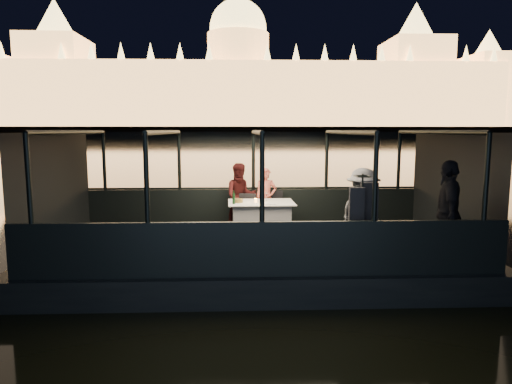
{
  "coord_description": "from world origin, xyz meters",
  "views": [
    {
      "loc": [
        -0.38,
        -9.1,
        2.84
      ],
      "look_at": [
        0.0,
        0.4,
        1.55
      ],
      "focal_mm": 32.0,
      "sensor_mm": 36.0,
      "label": 1
    }
  ],
  "objects_px": {
    "dining_table_central": "(261,219)",
    "chair_port_right": "(275,211)",
    "chair_port_left": "(248,212)",
    "passenger_dark": "(447,217)",
    "person_woman_coral": "(266,198)",
    "person_man_maroon": "(241,198)",
    "passenger_stripe": "(362,211)",
    "coat_stand": "(361,216)",
    "wine_bottle": "(234,197)"
  },
  "relations": [
    {
      "from": "chair_port_right",
      "to": "coat_stand",
      "type": "distance_m",
      "value": 3.33
    },
    {
      "from": "dining_table_central",
      "to": "person_man_maroon",
      "type": "distance_m",
      "value": 0.92
    },
    {
      "from": "chair_port_left",
      "to": "person_man_maroon",
      "type": "bearing_deg",
      "value": 133.26
    },
    {
      "from": "passenger_stripe",
      "to": "wine_bottle",
      "type": "xyz_separation_m",
      "value": [
        -2.39,
        1.48,
        0.06
      ]
    },
    {
      "from": "chair_port_right",
      "to": "passenger_stripe",
      "type": "distance_m",
      "value": 2.8
    },
    {
      "from": "coat_stand",
      "to": "passenger_dark",
      "type": "relative_size",
      "value": 0.88
    },
    {
      "from": "chair_port_right",
      "to": "person_woman_coral",
      "type": "xyz_separation_m",
      "value": [
        -0.21,
        0.07,
        0.3
      ]
    },
    {
      "from": "passenger_stripe",
      "to": "passenger_dark",
      "type": "relative_size",
      "value": 0.9
    },
    {
      "from": "chair_port_right",
      "to": "passenger_stripe",
      "type": "height_order",
      "value": "passenger_stripe"
    },
    {
      "from": "dining_table_central",
      "to": "chair_port_right",
      "type": "distance_m",
      "value": 0.75
    },
    {
      "from": "chair_port_right",
      "to": "passenger_dark",
      "type": "xyz_separation_m",
      "value": [
        2.75,
        -2.97,
        0.4
      ]
    },
    {
      "from": "chair_port_left",
      "to": "passenger_dark",
      "type": "relative_size",
      "value": 0.47
    },
    {
      "from": "coat_stand",
      "to": "wine_bottle",
      "type": "distance_m",
      "value": 3.09
    },
    {
      "from": "chair_port_right",
      "to": "person_man_maroon",
      "type": "height_order",
      "value": "person_man_maroon"
    },
    {
      "from": "dining_table_central",
      "to": "person_man_maroon",
      "type": "xyz_separation_m",
      "value": [
        -0.45,
        0.72,
        0.36
      ]
    },
    {
      "from": "coat_stand",
      "to": "dining_table_central",
      "type": "bearing_deg",
      "value": 123.15
    },
    {
      "from": "wine_bottle",
      "to": "person_man_maroon",
      "type": "bearing_deg",
      "value": 80.97
    },
    {
      "from": "chair_port_right",
      "to": "wine_bottle",
      "type": "relative_size",
      "value": 3.06
    },
    {
      "from": "chair_port_right",
      "to": "passenger_stripe",
      "type": "relative_size",
      "value": 0.53
    },
    {
      "from": "person_woman_coral",
      "to": "person_man_maroon",
      "type": "distance_m",
      "value": 0.6
    },
    {
      "from": "chair_port_left",
      "to": "passenger_stripe",
      "type": "distance_m",
      "value": 3.04
    },
    {
      "from": "dining_table_central",
      "to": "chair_port_left",
      "type": "height_order",
      "value": "chair_port_left"
    },
    {
      "from": "passenger_dark",
      "to": "chair_port_left",
      "type": "bearing_deg",
      "value": -110.59
    },
    {
      "from": "wine_bottle",
      "to": "passenger_stripe",
      "type": "bearing_deg",
      "value": -31.78
    },
    {
      "from": "dining_table_central",
      "to": "person_man_maroon",
      "type": "bearing_deg",
      "value": 121.79
    },
    {
      "from": "chair_port_right",
      "to": "coat_stand",
      "type": "height_order",
      "value": "coat_stand"
    },
    {
      "from": "person_woman_coral",
      "to": "wine_bottle",
      "type": "distance_m",
      "value": 1.24
    },
    {
      "from": "chair_port_left",
      "to": "chair_port_right",
      "type": "distance_m",
      "value": 0.68
    },
    {
      "from": "person_man_maroon",
      "to": "passenger_dark",
      "type": "distance_m",
      "value": 4.69
    },
    {
      "from": "coat_stand",
      "to": "passenger_stripe",
      "type": "relative_size",
      "value": 0.97
    },
    {
      "from": "person_woman_coral",
      "to": "wine_bottle",
      "type": "bearing_deg",
      "value": -143.41
    },
    {
      "from": "dining_table_central",
      "to": "person_woman_coral",
      "type": "bearing_deg",
      "value": 77.97
    },
    {
      "from": "dining_table_central",
      "to": "coat_stand",
      "type": "bearing_deg",
      "value": -56.85
    },
    {
      "from": "coat_stand",
      "to": "passenger_stripe",
      "type": "height_order",
      "value": "coat_stand"
    },
    {
      "from": "dining_table_central",
      "to": "chair_port_left",
      "type": "xyz_separation_m",
      "value": [
        -0.29,
        0.45,
        0.06
      ]
    },
    {
      "from": "person_man_maroon",
      "to": "passenger_stripe",
      "type": "distance_m",
      "value": 3.32
    },
    {
      "from": "dining_table_central",
      "to": "person_woman_coral",
      "type": "distance_m",
      "value": 0.82
    },
    {
      "from": "person_woman_coral",
      "to": "passenger_stripe",
      "type": "distance_m",
      "value": 2.95
    },
    {
      "from": "chair_port_right",
      "to": "person_woman_coral",
      "type": "height_order",
      "value": "person_woman_coral"
    },
    {
      "from": "passenger_stripe",
      "to": "person_woman_coral",
      "type": "bearing_deg",
      "value": 9.23
    },
    {
      "from": "person_woman_coral",
      "to": "passenger_stripe",
      "type": "relative_size",
      "value": 0.88
    },
    {
      "from": "passenger_stripe",
      "to": "coat_stand",
      "type": "bearing_deg",
      "value": 138.69
    },
    {
      "from": "dining_table_central",
      "to": "coat_stand",
      "type": "height_order",
      "value": "coat_stand"
    },
    {
      "from": "chair_port_left",
      "to": "dining_table_central",
      "type": "bearing_deg",
      "value": -44.91
    },
    {
      "from": "passenger_dark",
      "to": "person_man_maroon",
      "type": "bearing_deg",
      "value": -111.91
    },
    {
      "from": "dining_table_central",
      "to": "chair_port_right",
      "type": "xyz_separation_m",
      "value": [
        0.37,
        0.65,
        0.06
      ]
    },
    {
      "from": "chair_port_left",
      "to": "person_woman_coral",
      "type": "relative_size",
      "value": 0.59
    },
    {
      "from": "chair_port_right",
      "to": "passenger_stripe",
      "type": "xyz_separation_m",
      "value": [
        1.43,
        -2.37,
        0.4
      ]
    },
    {
      "from": "chair_port_left",
      "to": "coat_stand",
      "type": "height_order",
      "value": "coat_stand"
    },
    {
      "from": "chair_port_left",
      "to": "chair_port_right",
      "type": "height_order",
      "value": "chair_port_right"
    }
  ]
}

